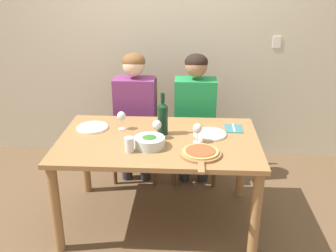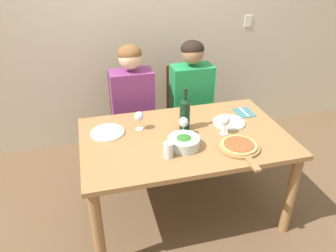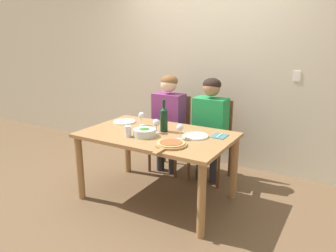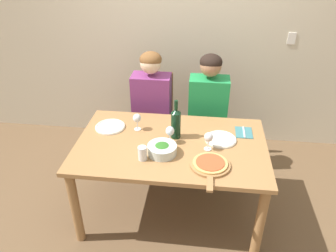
{
  "view_description": "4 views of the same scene",
  "coord_description": "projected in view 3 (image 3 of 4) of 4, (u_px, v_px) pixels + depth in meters",
  "views": [
    {
      "loc": [
        0.23,
        -2.74,
        1.96
      ],
      "look_at": [
        0.07,
        0.06,
        0.82
      ],
      "focal_mm": 42.0,
      "sensor_mm": 36.0,
      "label": 1
    },
    {
      "loc": [
        -0.65,
        -1.99,
        1.99
      ],
      "look_at": [
        -0.11,
        0.06,
        0.8
      ],
      "focal_mm": 35.0,
      "sensor_mm": 36.0,
      "label": 2
    },
    {
      "loc": [
        1.72,
        -2.72,
        1.72
      ],
      "look_at": [
        0.09,
        0.08,
        0.81
      ],
      "focal_mm": 35.0,
      "sensor_mm": 36.0,
      "label": 3
    },
    {
      "loc": [
        0.24,
        -2.17,
        2.22
      ],
      "look_at": [
        -0.04,
        0.14,
        0.81
      ],
      "focal_mm": 35.0,
      "sensor_mm": 36.0,
      "label": 4
    }
  ],
  "objects": [
    {
      "name": "ground_plane",
      "position": [
        157.0,
        198.0,
        3.57
      ],
      "size": [
        40.0,
        40.0,
        0.0
      ],
      "primitive_type": "plane",
      "color": "brown"
    },
    {
      "name": "back_wall",
      "position": [
        210.0,
        63.0,
        4.3
      ],
      "size": [
        10.0,
        0.06,
        2.7
      ],
      "color": "beige",
      "rests_on": "ground"
    },
    {
      "name": "dining_table",
      "position": [
        157.0,
        143.0,
        3.39
      ],
      "size": [
        1.53,
        0.95,
        0.73
      ],
      "color": "#9E7042",
      "rests_on": "ground"
    },
    {
      "name": "chair_left",
      "position": [
        173.0,
        130.0,
        4.24
      ],
      "size": [
        0.42,
        0.42,
        0.96
      ],
      "color": "brown",
      "rests_on": "ground"
    },
    {
      "name": "chair_right",
      "position": [
        213.0,
        137.0,
        3.97
      ],
      "size": [
        0.42,
        0.42,
        0.96
      ],
      "color": "brown",
      "rests_on": "ground"
    },
    {
      "name": "person_woman",
      "position": [
        168.0,
        114.0,
        4.08
      ],
      "size": [
        0.47,
        0.51,
        1.24
      ],
      "color": "#28282D",
      "rests_on": "ground"
    },
    {
      "name": "person_man",
      "position": [
        210.0,
        120.0,
        3.81
      ],
      "size": [
        0.47,
        0.51,
        1.24
      ],
      "color": "#28282D",
      "rests_on": "ground"
    },
    {
      "name": "wine_bottle",
      "position": [
        164.0,
        119.0,
        3.4
      ],
      "size": [
        0.08,
        0.08,
        0.34
      ],
      "color": "black",
      "rests_on": "dining_table"
    },
    {
      "name": "broccoli_bowl",
      "position": [
        144.0,
        133.0,
        3.26
      ],
      "size": [
        0.23,
        0.23,
        0.08
      ],
      "color": "silver",
      "rests_on": "dining_table"
    },
    {
      "name": "dinner_plate_left",
      "position": [
        125.0,
        122.0,
        3.78
      ],
      "size": [
        0.26,
        0.26,
        0.02
      ],
      "color": "silver",
      "rests_on": "dining_table"
    },
    {
      "name": "dinner_plate_right",
      "position": [
        196.0,
        136.0,
        3.25
      ],
      "size": [
        0.26,
        0.26,
        0.02
      ],
      "color": "silver",
      "rests_on": "dining_table"
    },
    {
      "name": "pizza_on_board",
      "position": [
        171.0,
        144.0,
        2.99
      ],
      "size": [
        0.3,
        0.44,
        0.04
      ],
      "color": "#9E7042",
      "rests_on": "dining_table"
    },
    {
      "name": "wine_glass_left",
      "position": [
        142.0,
        116.0,
        3.64
      ],
      "size": [
        0.07,
        0.07,
        0.15
      ],
      "color": "silver",
      "rests_on": "dining_table"
    },
    {
      "name": "wine_glass_right",
      "position": [
        180.0,
        129.0,
        3.16
      ],
      "size": [
        0.07,
        0.07,
        0.15
      ],
      "color": "silver",
      "rests_on": "dining_table"
    },
    {
      "name": "wine_glass_centre",
      "position": [
        156.0,
        123.0,
        3.35
      ],
      "size": [
        0.07,
        0.07,
        0.15
      ],
      "color": "silver",
      "rests_on": "dining_table"
    },
    {
      "name": "water_tumbler",
      "position": [
        128.0,
        131.0,
        3.25
      ],
      "size": [
        0.07,
        0.07,
        0.11
      ],
      "color": "silver",
      "rests_on": "dining_table"
    },
    {
      "name": "fork_on_napkin",
      "position": [
        219.0,
        136.0,
        3.27
      ],
      "size": [
        0.14,
        0.18,
        0.01
      ],
      "color": "#387075",
      "rests_on": "dining_table"
    }
  ]
}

